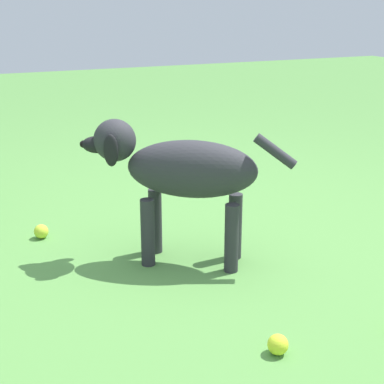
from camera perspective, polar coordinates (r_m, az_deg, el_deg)
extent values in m
plane|color=#548C42|center=(2.59, 1.29, -5.74)|extent=(14.00, 14.00, 0.00)
ellipsoid|color=#2D2D33|center=(2.35, 0.00, 2.24)|extent=(0.47, 0.55, 0.23)
cylinder|color=#2D2D33|center=(2.41, -4.32, -3.95)|extent=(0.06, 0.06, 0.29)
cylinder|color=#2D2D33|center=(2.53, -3.58, -2.83)|extent=(0.06, 0.06, 0.29)
cylinder|color=#2D2D33|center=(2.36, 3.86, -4.51)|extent=(0.06, 0.06, 0.29)
cylinder|color=#2D2D33|center=(2.48, 4.21, -3.33)|extent=(0.06, 0.06, 0.29)
ellipsoid|color=#2D2D33|center=(2.40, -7.50, 5.00)|extent=(0.23, 0.23, 0.17)
ellipsoid|color=black|center=(2.43, -9.24, 4.56)|extent=(0.13, 0.14, 0.07)
sphere|color=black|center=(2.45, -10.49, 4.59)|extent=(0.03, 0.03, 0.03)
ellipsoid|color=black|center=(2.33, -7.88, 4.01)|extent=(0.06, 0.07, 0.13)
ellipsoid|color=black|center=(2.48, -6.72, 4.94)|extent=(0.06, 0.07, 0.13)
cylinder|color=#2D2D33|center=(2.30, 8.08, 3.93)|extent=(0.13, 0.17, 0.14)
sphere|color=#D3E530|center=(1.90, 8.34, -14.44)|extent=(0.07, 0.07, 0.07)
sphere|color=#C5DC36|center=(2.80, -14.43, -3.72)|extent=(0.07, 0.07, 0.07)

